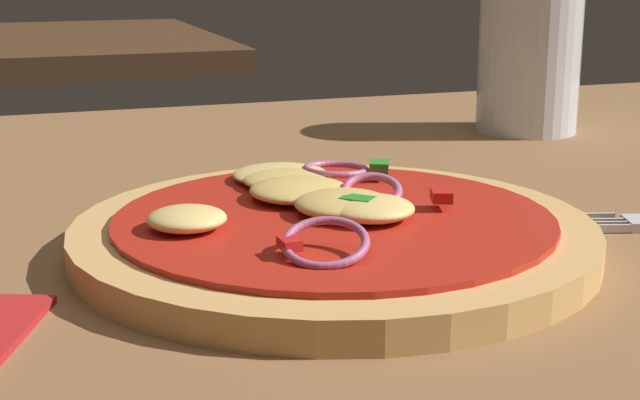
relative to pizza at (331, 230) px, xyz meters
name	(u,v)px	position (x,y,z in m)	size (l,w,h in m)	color
dining_table	(377,278)	(0.03, 0.00, -0.03)	(1.10, 0.87, 0.04)	brown
pizza	(331,230)	(0.00, 0.00, 0.00)	(0.24, 0.24, 0.03)	tan
beer_glass	(529,66)	(0.24, 0.24, 0.04)	(0.08, 0.08, 0.12)	silver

